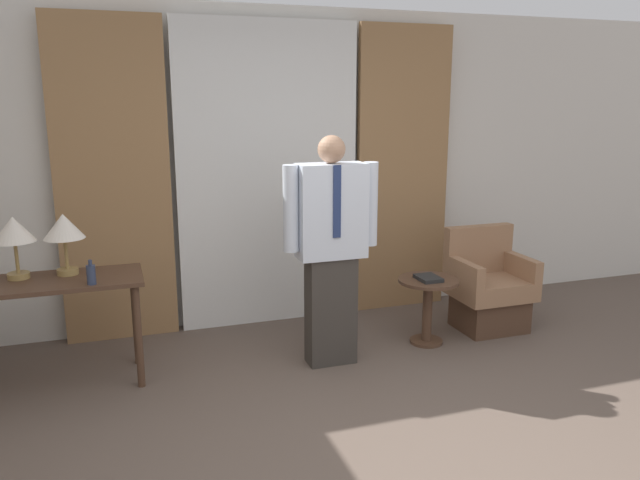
{
  "coord_description": "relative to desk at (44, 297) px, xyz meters",
  "views": [
    {
      "loc": [
        -1.3,
        -2.47,
        1.96
      ],
      "look_at": [
        0.06,
        1.5,
        0.99
      ],
      "focal_mm": 35.0,
      "sensor_mm": 36.0,
      "label": 1
    }
  ],
  "objects": [
    {
      "name": "curtain_drape_right",
      "position": [
        3.03,
        0.79,
        0.64
      ],
      "size": [
        0.89,
        0.06,
        2.58
      ],
      "color": "#997047",
      "rests_on": "ground_plane"
    },
    {
      "name": "armchair",
      "position": [
        3.48,
        0.0,
        -0.31
      ],
      "size": [
        0.63,
        0.54,
        0.87
      ],
      "color": "#4C3323",
      "rests_on": "ground_plane"
    },
    {
      "name": "table_lamp_left",
      "position": [
        -0.15,
        0.11,
        0.43
      ],
      "size": [
        0.27,
        0.27,
        0.42
      ],
      "color": "#9E7F47",
      "rests_on": "desk"
    },
    {
      "name": "curtain_sheer_center",
      "position": [
        1.76,
        0.79,
        0.64
      ],
      "size": [
        1.56,
        0.06,
        2.58
      ],
      "color": "white",
      "rests_on": "ground_plane"
    },
    {
      "name": "book",
      "position": [
        2.81,
        -0.16,
        -0.09
      ],
      "size": [
        0.17,
        0.22,
        0.03
      ],
      "color": "black",
      "rests_on": "side_table"
    },
    {
      "name": "desk",
      "position": [
        0.0,
        0.0,
        0.0
      ],
      "size": [
        1.28,
        0.53,
        0.76
      ],
      "color": "#4C3323",
      "rests_on": "ground_plane"
    },
    {
      "name": "wall_back",
      "position": [
        1.76,
        0.92,
        0.7
      ],
      "size": [
        10.0,
        0.06,
        2.7
      ],
      "color": "silver",
      "rests_on": "ground_plane"
    },
    {
      "name": "curtain_drape_left",
      "position": [
        0.5,
        0.79,
        0.64
      ],
      "size": [
        0.89,
        0.06,
        2.58
      ],
      "color": "#997047",
      "rests_on": "ground_plane"
    },
    {
      "name": "table_lamp_right",
      "position": [
        0.15,
        0.11,
        0.43
      ],
      "size": [
        0.27,
        0.27,
        0.42
      ],
      "color": "#9E7F47",
      "rests_on": "desk"
    },
    {
      "name": "person",
      "position": [
        1.96,
        -0.24,
        0.27
      ],
      "size": [
        0.71,
        0.23,
        1.7
      ],
      "color": "#38332D",
      "rests_on": "ground_plane"
    },
    {
      "name": "bottle_near_edge",
      "position": [
        0.31,
        -0.19,
        0.18
      ],
      "size": [
        0.06,
        0.06,
        0.17
      ],
      "color": "#2D3851",
      "rests_on": "desk"
    },
    {
      "name": "side_table",
      "position": [
        2.82,
        -0.14,
        -0.28
      ],
      "size": [
        0.48,
        0.48,
        0.54
      ],
      "color": "#4C3323",
      "rests_on": "ground_plane"
    }
  ]
}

